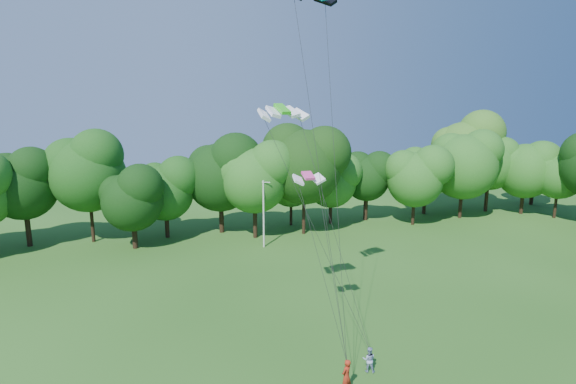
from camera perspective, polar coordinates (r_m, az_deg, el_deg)
name	(u,v)px	position (r m, az deg, el deg)	size (l,w,h in m)	color
utility_pole	(264,213)	(48.43, -3.12, -2.68)	(1.40, 0.62, 7.37)	silver
kite_flyer_left	(346,376)	(26.34, 7.42, -22.18)	(0.70, 0.46, 1.93)	#A52815
kite_flyer_right	(369,359)	(28.28, 10.24, -20.19)	(0.75, 0.58, 1.53)	#99A7D4
kite_green	(282,109)	(28.12, -0.75, 10.51)	(3.22, 1.79, 0.69)	green
kite_pink	(308,176)	(26.97, 2.57, 2.10)	(1.90, 0.91, 0.44)	#EA4194
tree_back_center	(304,161)	(52.53, 2.07, 3.95)	(9.69, 9.69, 14.10)	black
tree_back_east	(464,149)	(70.20, 21.47, 5.10)	(9.80, 9.80, 14.26)	black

